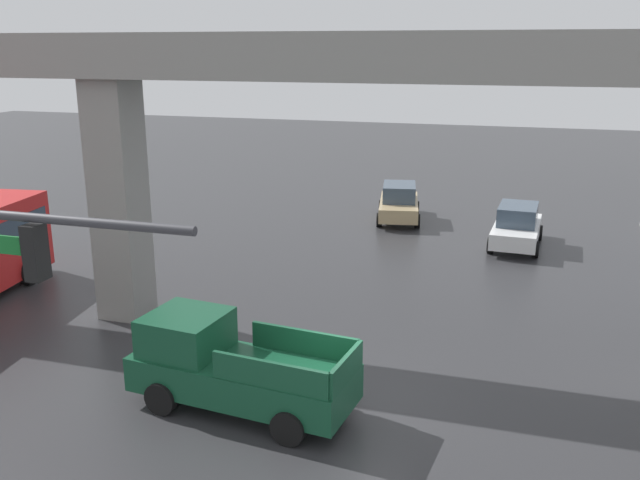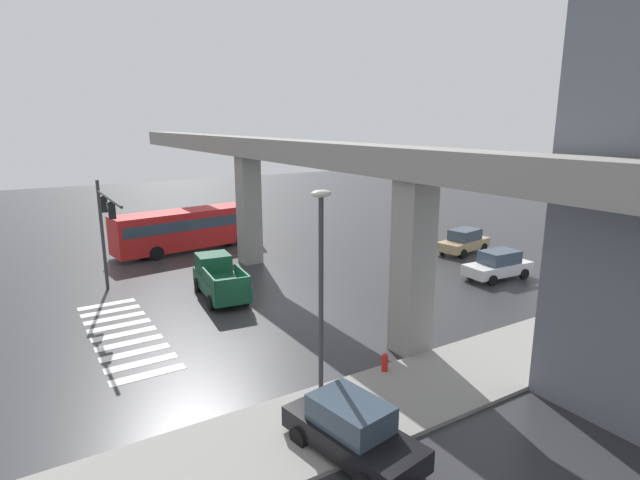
{
  "view_description": "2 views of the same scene",
  "coord_description": "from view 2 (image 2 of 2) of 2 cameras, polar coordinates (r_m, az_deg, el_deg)",
  "views": [
    {
      "loc": [
        3.43,
        -13.64,
        7.97
      ],
      "look_at": [
        -1.63,
        2.98,
        3.05
      ],
      "focal_mm": 38.5,
      "sensor_mm": 36.0,
      "label": 1
    },
    {
      "loc": [
        22.54,
        -9.82,
        9.27
      ],
      "look_at": [
        0.88,
        3.58,
        3.3
      ],
      "focal_mm": 28.38,
      "sensor_mm": 36.0,
      "label": 2
    }
  ],
  "objects": [
    {
      "name": "fire_hydrant",
      "position": [
        19.65,
        7.3,
        -13.66
      ],
      "size": [
        0.24,
        0.24,
        0.85
      ],
      "color": "red",
      "rests_on": "ground"
    },
    {
      "name": "elevated_overpass",
      "position": [
        26.29,
        -1.11,
        8.41
      ],
      "size": [
        59.07,
        1.87,
        8.32
      ],
      "color": "gray",
      "rests_on": "ground"
    },
    {
      "name": "crosswalk_stripes",
      "position": [
        24.64,
        -21.21,
        -9.85
      ],
      "size": [
        9.35,
        2.8,
        0.01
      ],
      "color": "silver",
      "rests_on": "ground"
    },
    {
      "name": "city_bus",
      "position": [
        38.43,
        -14.61,
        1.42
      ],
      "size": [
        3.87,
        11.03,
        2.99
      ],
      "color": "red",
      "rests_on": "ground"
    },
    {
      "name": "pickup_truck",
      "position": [
        28.01,
        -11.32,
        -4.28
      ],
      "size": [
        5.28,
        2.5,
        2.08
      ],
      "color": "#14472D",
      "rests_on": "ground"
    },
    {
      "name": "traffic_signal_mast",
      "position": [
        28.68,
        -23.02,
        2.33
      ],
      "size": [
        6.49,
        0.32,
        6.2
      ],
      "color": "#38383D",
      "rests_on": "ground"
    },
    {
      "name": "sedan_black",
      "position": [
        15.16,
        3.62,
        -20.57
      ],
      "size": [
        4.53,
        2.47,
        1.72
      ],
      "color": "black",
      "rests_on": "ground"
    },
    {
      "name": "sedan_white",
      "position": [
        32.39,
        19.45,
        -2.65
      ],
      "size": [
        2.14,
        4.39,
        1.72
      ],
      "color": "silver",
      "rests_on": "ground"
    },
    {
      "name": "sidewalk_east",
      "position": [
        19.13,
        11.89,
        -15.85
      ],
      "size": [
        4.0,
        36.0,
        0.15
      ],
      "primitive_type": "cube",
      "color": "gray",
      "rests_on": "ground"
    },
    {
      "name": "sedan_tan",
      "position": [
        38.0,
        15.92,
        -0.13
      ],
      "size": [
        2.5,
        4.54,
        1.72
      ],
      "color": "tan",
      "rests_on": "ground"
    },
    {
      "name": "ground_plane",
      "position": [
        26.27,
        -7.74,
        -7.6
      ],
      "size": [
        120.0,
        120.0,
        0.0
      ],
      "primitive_type": "plane",
      "color": "#2D2D30"
    },
    {
      "name": "street_lamp_near_corner",
      "position": [
        16.13,
        0.11,
        -3.8
      ],
      "size": [
        0.44,
        0.7,
        7.24
      ],
      "color": "#38383D",
      "rests_on": "ground"
    }
  ]
}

